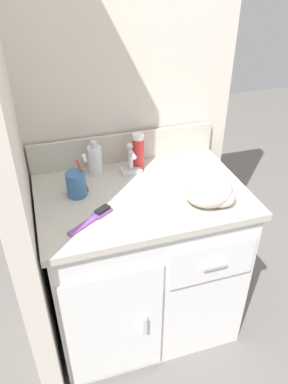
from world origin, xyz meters
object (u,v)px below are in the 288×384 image
toothbrush_cup (76,184)px  shaving_cream_can (138,152)px  hand_towel (211,192)px  soap_dispenser (95,160)px  hairbrush (96,216)px

toothbrush_cup → shaving_cream_can: bearing=24.5°
shaving_cream_can → hand_towel: size_ratio=0.84×
toothbrush_cup → soap_dispenser: bearing=55.1°
soap_dispenser → hairbrush: 0.33m
soap_dispenser → toothbrush_cup: bearing=-124.9°
shaving_cream_can → toothbrush_cup: bearing=-155.5°
soap_dispenser → hairbrush: (-0.06, -0.32, -0.06)m
soap_dispenser → shaving_cream_can: 0.19m
shaving_cream_can → soap_dispenser: bearing=175.6°
shaving_cream_can → hand_towel: shaving_cream_can is taller
toothbrush_cup → soap_dispenser: 0.18m
toothbrush_cup → shaving_cream_can: 0.33m
hairbrush → toothbrush_cup: bearing=70.3°
toothbrush_cup → hand_towel: toothbrush_cup is taller
toothbrush_cup → hand_towel: 0.53m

